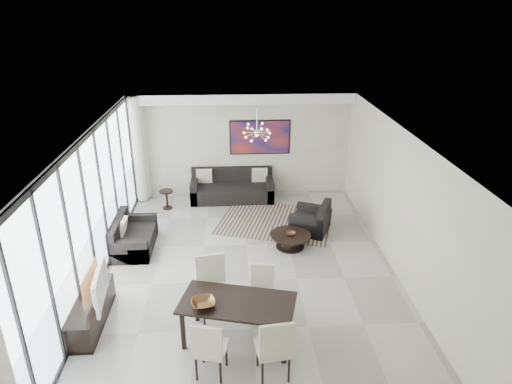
{
  "coord_description": "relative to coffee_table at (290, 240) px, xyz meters",
  "views": [
    {
      "loc": [
        -0.29,
        -7.65,
        5.18
      ],
      "look_at": [
        0.23,
        1.57,
        1.25
      ],
      "focal_mm": 32.0,
      "sensor_mm": 36.0,
      "label": 1
    }
  ],
  "objects": [
    {
      "name": "television",
      "position": [
        -3.58,
        -2.49,
        0.61
      ],
      "size": [
        0.23,
        1.02,
        0.58
      ],
      "primitive_type": "imported",
      "rotation": [
        0.0,
        0.0,
        1.67
      ],
      "color": "gray",
      "rests_on": "tv_console"
    },
    {
      "name": "dining_chair_sw",
      "position": [
        -1.66,
        -3.77,
        0.4
      ],
      "size": [
        0.56,
        0.56,
        1.01
      ],
      "color": "beige",
      "rests_on": "floor"
    },
    {
      "name": "dining_chair_nw",
      "position": [
        -1.67,
        -2.23,
        0.46
      ],
      "size": [
        0.6,
        0.6,
        1.12
      ],
      "color": "beige",
      "rests_on": "floor"
    },
    {
      "name": "window_wall",
      "position": [
        -3.84,
        -1.29,
        1.29
      ],
      "size": [
        0.37,
        8.95,
        2.9
      ],
      "color": "white",
      "rests_on": "floor"
    },
    {
      "name": "chandelier",
      "position": [
        -0.68,
        1.21,
        2.17
      ],
      "size": [
        0.66,
        0.66,
        0.71
      ],
      "color": "silver",
      "rests_on": "room_shell"
    },
    {
      "name": "rug",
      "position": [
        -0.2,
        1.31,
        -0.17
      ],
      "size": [
        3.2,
        2.77,
        0.01
      ],
      "primitive_type": "cube",
      "rotation": [
        0.0,
        0.0,
        -0.28
      ],
      "color": "black",
      "rests_on": "floor"
    },
    {
      "name": "loveseat",
      "position": [
        -3.53,
        0.15,
        0.07
      ],
      "size": [
        0.82,
        1.46,
        0.73
      ],
      "color": "black",
      "rests_on": "floor"
    },
    {
      "name": "tv_console",
      "position": [
        -3.74,
        -2.41,
        0.07
      ],
      "size": [
        0.45,
        1.59,
        0.5
      ],
      "primitive_type": "cube",
      "color": "black",
      "rests_on": "floor"
    },
    {
      "name": "painting",
      "position": [
        -0.48,
        3.18,
        1.47
      ],
      "size": [
        1.68,
        0.04,
        0.98
      ],
      "primitive_type": "cube",
      "color": "#A82D17",
      "rests_on": "room_shell"
    },
    {
      "name": "room_shell",
      "position": [
        -0.52,
        -1.29,
        1.27
      ],
      "size": [
        6.0,
        9.0,
        2.9
      ],
      "color": "#A8A39B",
      "rests_on": "ground"
    },
    {
      "name": "bowl_dining",
      "position": [
        -1.77,
        -3.05,
        0.62
      ],
      "size": [
        0.43,
        0.43,
        0.09
      ],
      "primitive_type": "imported",
      "rotation": [
        0.0,
        0.0,
        0.18
      ],
      "color": "brown",
      "rests_on": "dining_table"
    },
    {
      "name": "sofa_main",
      "position": [
        -1.28,
        2.78,
        0.1
      ],
      "size": [
        2.26,
        0.93,
        0.82
      ],
      "color": "black",
      "rests_on": "floor"
    },
    {
      "name": "dining_table",
      "position": [
        -1.23,
        -2.98,
        0.49
      ],
      "size": [
        1.98,
        1.32,
        0.76
      ],
      "color": "black",
      "rests_on": "floor"
    },
    {
      "name": "dining_chair_se",
      "position": [
        -0.72,
        -3.85,
        0.44
      ],
      "size": [
        0.56,
        0.56,
        1.08
      ],
      "color": "beige",
      "rests_on": "floor"
    },
    {
      "name": "dining_chair_ne",
      "position": [
        -0.79,
        -2.23,
        0.34
      ],
      "size": [
        0.47,
        0.47,
        0.9
      ],
      "color": "beige",
      "rests_on": "floor"
    },
    {
      "name": "coffee_table",
      "position": [
        0.0,
        0.0,
        0.0
      ],
      "size": [
        0.91,
        0.91,
        0.32
      ],
      "color": "black",
      "rests_on": "floor"
    },
    {
      "name": "armchair",
      "position": [
        0.6,
        0.74,
        0.07
      ],
      "size": [
        1.11,
        1.13,
        0.74
      ],
      "color": "black",
      "rests_on": "floor"
    },
    {
      "name": "side_table",
      "position": [
        -3.02,
        2.24,
        0.16
      ],
      "size": [
        0.37,
        0.37,
        0.51
      ],
      "color": "black",
      "rests_on": "floor"
    },
    {
      "name": "bowl_coffee",
      "position": [
        -0.0,
        -0.03,
        0.17
      ],
      "size": [
        0.25,
        0.25,
        0.07
      ],
      "primitive_type": "imported",
      "rotation": [
        0.0,
        0.0,
        0.14
      ],
      "color": "brown",
      "rests_on": "coffee_table"
    },
    {
      "name": "soffit",
      "position": [
        -0.98,
        3.01,
        2.59
      ],
      "size": [
        5.98,
        0.4,
        0.26
      ],
      "primitive_type": "cube",
      "color": "white",
      "rests_on": "room_shell"
    }
  ]
}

